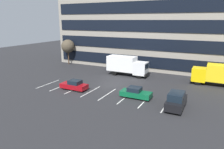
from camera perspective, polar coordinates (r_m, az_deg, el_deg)
name	(u,v)px	position (r m, az deg, el deg)	size (l,w,h in m)	color
ground_plane	(112,85)	(34.61, 0.11, -2.82)	(120.00, 120.00, 0.00)	#262628
office_building	(148,18)	(49.71, 9.82, 14.89)	(40.54, 13.03, 21.60)	gray
lot_markings	(99,93)	(30.96, -3.56, -4.97)	(19.74, 5.40, 0.01)	silver
box_truck_yellow_all	(217,74)	(37.71, 26.63, 0.13)	(7.47, 2.47, 3.46)	yellow
box_truck_white	(127,65)	(40.18, 3.99, 2.62)	(7.85, 2.60, 3.64)	white
sedan_maroon	(74,85)	(32.60, -10.19, -2.86)	(4.19, 1.76, 1.50)	maroon
sedan_forest	(136,93)	(28.96, 6.40, -4.96)	(4.19, 1.75, 1.50)	#0C5933
suv_black	(176,101)	(26.50, 16.99, -6.76)	(1.93, 4.55, 2.06)	black
bare_tree	(68,46)	(51.33, -11.84, 7.48)	(3.13, 3.13, 5.87)	#473323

